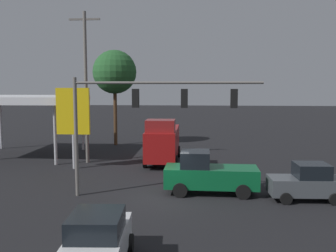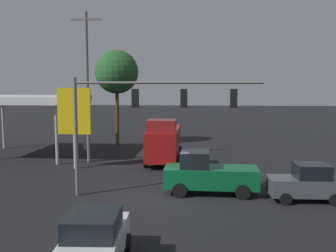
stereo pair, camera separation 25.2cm
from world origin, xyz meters
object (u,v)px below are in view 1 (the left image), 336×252
(hatchback_crossing, at_px, (307,182))
(price_sign, at_px, (73,114))
(delivery_truck, at_px, (163,141))
(pickup_parked, at_px, (208,174))
(traffic_signal_assembly, at_px, (147,107))
(sedan_far, at_px, (97,243))
(utility_pole, at_px, (86,85))
(street_tree, at_px, (115,72))

(hatchback_crossing, bearing_deg, price_sign, -25.88)
(delivery_truck, bearing_deg, hatchback_crossing, 42.22)
(hatchback_crossing, relative_size, pickup_parked, 0.74)
(traffic_signal_assembly, distance_m, price_sign, 9.19)
(sedan_far, height_order, hatchback_crossing, hatchback_crossing)
(utility_pole, relative_size, sedan_far, 2.60)
(hatchback_crossing, xyz_separation_m, pickup_parked, (5.18, -0.89, 0.16))
(sedan_far, xyz_separation_m, pickup_parked, (-3.90, -9.30, 0.16))
(delivery_truck, relative_size, pickup_parked, 1.30)
(sedan_far, bearing_deg, hatchback_crossing, 129.24)
(traffic_signal_assembly, height_order, delivery_truck, traffic_signal_assembly)
(price_sign, bearing_deg, pickup_parked, 149.62)
(utility_pole, height_order, sedan_far, utility_pole)
(sedan_far, height_order, street_tree, street_tree)
(traffic_signal_assembly, bearing_deg, price_sign, -46.68)
(traffic_signal_assembly, relative_size, delivery_truck, 1.48)
(hatchback_crossing, distance_m, street_tree, 23.76)
(traffic_signal_assembly, xyz_separation_m, street_tree, (5.67, -18.04, 2.52))
(price_sign, xyz_separation_m, sedan_far, (-5.71, 14.94, -3.10))
(street_tree, bearing_deg, pickup_parked, 117.88)
(price_sign, relative_size, street_tree, 0.61)
(price_sign, distance_m, sedan_far, 16.29)
(pickup_parked, bearing_deg, traffic_signal_assembly, 18.23)
(price_sign, bearing_deg, street_tree, -93.05)
(utility_pole, bearing_deg, traffic_signal_assembly, 123.78)
(street_tree, bearing_deg, sedan_far, 100.98)
(utility_pole, xyz_separation_m, sedan_far, (-5.38, 17.17, -5.21))
(traffic_signal_assembly, height_order, pickup_parked, traffic_signal_assembly)
(delivery_truck, bearing_deg, pickup_parked, 21.32)
(utility_pole, height_order, hatchback_crossing, utility_pole)
(street_tree, bearing_deg, delivery_truck, 123.28)
(price_sign, xyz_separation_m, hatchback_crossing, (-14.80, 6.52, -3.11))
(utility_pole, height_order, street_tree, utility_pole)
(traffic_signal_assembly, bearing_deg, pickup_parked, -162.99)
(traffic_signal_assembly, height_order, price_sign, traffic_signal_assembly)
(traffic_signal_assembly, bearing_deg, sedan_far, 86.10)
(pickup_parked, height_order, street_tree, street_tree)
(delivery_truck, height_order, pickup_parked, delivery_truck)
(price_sign, bearing_deg, delivery_truck, -156.40)
(price_sign, bearing_deg, traffic_signal_assembly, 133.32)
(utility_pole, relative_size, pickup_parked, 2.24)
(price_sign, relative_size, delivery_truck, 0.87)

